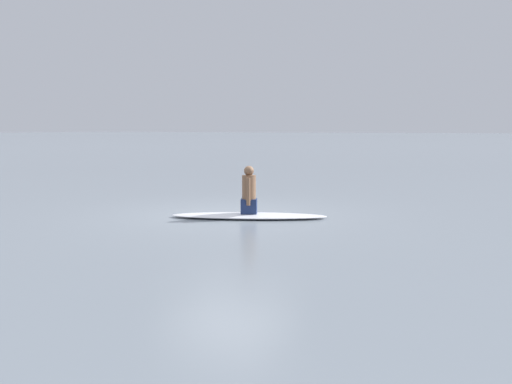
{
  "coord_description": "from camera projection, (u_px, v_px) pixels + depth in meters",
  "views": [
    {
      "loc": [
        9.88,
        6.32,
        1.8
      ],
      "look_at": [
        0.59,
        0.99,
        0.59
      ],
      "focal_mm": 39.75,
      "sensor_mm": 36.0,
      "label": 1
    }
  ],
  "objects": [
    {
      "name": "ground_plane",
      "position": [
        229.0,
        214.0,
        11.84
      ],
      "size": [
        400.0,
        400.0,
        0.0
      ],
      "primitive_type": "plane",
      "color": "gray"
    },
    {
      "name": "surfboard",
      "position": [
        249.0,
        216.0,
        11.37
      ],
      "size": [
        2.06,
        3.14,
        0.09
      ],
      "primitive_type": "ellipsoid",
      "rotation": [
        0.0,
        0.0,
        -1.11
      ],
      "color": "white",
      "rests_on": "ground"
    },
    {
      "name": "person_paddler",
      "position": [
        249.0,
        192.0,
        11.31
      ],
      "size": [
        0.41,
        0.4,
        0.96
      ],
      "rotation": [
        0.0,
        0.0,
        -1.11
      ],
      "color": "navy",
      "rests_on": "surfboard"
    }
  ]
}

